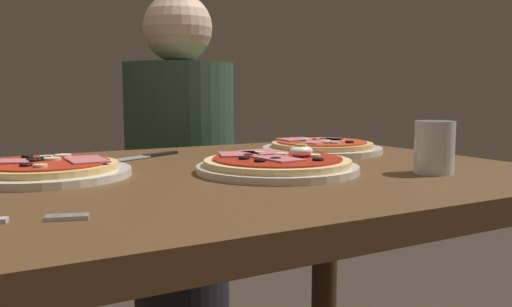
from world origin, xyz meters
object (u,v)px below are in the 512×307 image
pizza_foreground (277,165)px  knife (147,156)px  water_glass_near (434,151)px  pizza_across_left (47,170)px  pizza_across_right (322,147)px  diner_person (181,204)px  dining_table (230,245)px

pizza_foreground → knife: size_ratio=1.51×
water_glass_near → pizza_across_left: bearing=154.3°
pizza_across_right → diner_person: diner_person is taller
pizza_foreground → dining_table: bearing=133.7°
pizza_across_right → knife: (-0.37, 0.10, -0.01)m
pizza_across_right → knife: size_ratio=1.46×
knife → diner_person: (0.24, 0.42, -0.21)m
dining_table → pizza_across_left: bearing=165.7°
dining_table → water_glass_near: water_glass_near is taller
pizza_across_left → pizza_across_right: (0.59, 0.07, 0.00)m
water_glass_near → pizza_across_right: bearing=86.7°
pizza_across_right → diner_person: 0.58m
dining_table → knife: bearing=106.2°
dining_table → diner_person: size_ratio=0.88×
diner_person → pizza_across_right: bearing=104.5°
dining_table → knife: knife is taller
dining_table → knife: size_ratio=5.69×
pizza_across_right → diner_person: size_ratio=0.23×
knife → water_glass_near: bearing=-51.5°
pizza_across_left → water_glass_near: 0.63m
pizza_across_right → pizza_across_left: bearing=-173.6°
diner_person → water_glass_near: bearing=97.6°
pizza_across_left → dining_table: bearing=-14.3°
water_glass_near → knife: (-0.35, 0.44, -0.03)m
pizza_foreground → pizza_across_right: size_ratio=1.03×
dining_table → pizza_across_right: 0.36m
knife → diner_person: 0.52m
knife → pizza_foreground: bearing=-66.8°
pizza_across_left → pizza_across_right: size_ratio=0.99×
diner_person → dining_table: bearing=75.9°
pizza_across_right → water_glass_near: bearing=-93.3°
water_glass_near → knife: water_glass_near is taller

